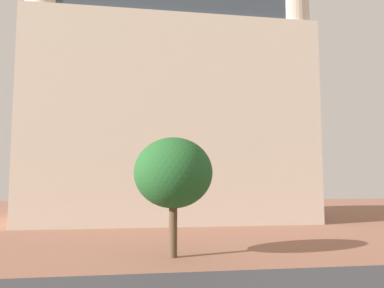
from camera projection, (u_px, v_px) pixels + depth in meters
name	position (u px, v px, depth m)	size (l,w,h in m)	color
ground_plane	(206.00, 284.00, 12.15)	(120.00, 120.00, 0.00)	#93604C
landmark_building	(168.00, 105.00, 34.44)	(22.81, 12.38, 32.23)	beige
tree_curb_far	(173.00, 173.00, 16.85)	(3.40, 3.40, 5.11)	brown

